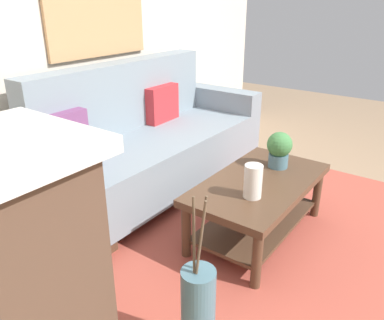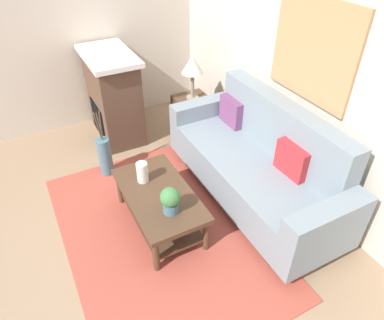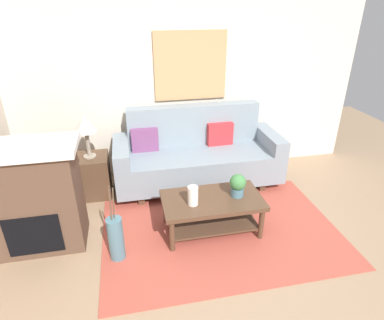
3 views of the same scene
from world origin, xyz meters
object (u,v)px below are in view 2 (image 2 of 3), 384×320
(coffee_table, at_px, (159,201))
(table_lamp, at_px, (192,66))
(throw_pillow_crimson, at_px, (292,160))
(floor_vase, at_px, (105,157))
(potted_plant_tabletop, at_px, (170,200))
(framed_painting, at_px, (313,50))
(throw_pillow_plum, at_px, (232,112))
(couch, at_px, (257,164))
(fireplace, at_px, (114,96))
(side_table, at_px, (192,117))
(tabletop_vase, at_px, (142,172))

(coffee_table, relative_size, table_lamp, 1.93)
(throw_pillow_crimson, bearing_deg, floor_vase, -135.55)
(potted_plant_tabletop, relative_size, framed_painting, 0.26)
(coffee_table, height_order, framed_painting, framed_painting)
(throw_pillow_plum, relative_size, floor_vase, 0.74)
(throw_pillow_plum, bearing_deg, floor_vase, -106.25)
(throw_pillow_plum, bearing_deg, couch, -10.10)
(couch, distance_m, potted_plant_tabletop, 1.12)
(throw_pillow_crimson, bearing_deg, fireplace, -155.04)
(throw_pillow_crimson, distance_m, floor_vase, 2.12)
(side_table, bearing_deg, tabletop_vase, -45.46)
(couch, xyz_separation_m, throw_pillow_crimson, (0.35, 0.13, 0.25))
(potted_plant_tabletop, height_order, table_lamp, table_lamp)
(throw_pillow_plum, bearing_deg, throw_pillow_crimson, 0.00)
(floor_vase, bearing_deg, side_table, 102.86)
(side_table, relative_size, floor_vase, 1.16)
(couch, height_order, table_lamp, table_lamp)
(throw_pillow_plum, bearing_deg, table_lamp, -169.07)
(tabletop_vase, xyz_separation_m, potted_plant_tabletop, (0.51, 0.06, 0.04))
(potted_plant_tabletop, bearing_deg, fireplace, 175.70)
(couch, xyz_separation_m, potted_plant_tabletop, (0.21, -1.09, 0.14))
(potted_plant_tabletop, height_order, side_table, potted_plant_tabletop)
(throw_pillow_plum, relative_size, side_table, 0.64)
(potted_plant_tabletop, bearing_deg, coffee_table, 179.58)
(potted_plant_tabletop, bearing_deg, couch, 100.75)
(side_table, bearing_deg, throw_pillow_plum, 10.93)
(fireplace, height_order, framed_painting, framed_painting)
(floor_vase, xyz_separation_m, framed_painting, (1.13, 1.79, 1.33))
(tabletop_vase, height_order, floor_vase, tabletop_vase)
(table_lamp, distance_m, framed_painting, 1.61)
(tabletop_vase, distance_m, floor_vase, 0.89)
(framed_painting, bearing_deg, tabletop_vase, -100.74)
(throw_pillow_crimson, distance_m, side_table, 1.83)
(side_table, bearing_deg, framed_painting, 18.61)
(throw_pillow_plum, xyz_separation_m, framed_painting, (0.70, 0.34, 0.89))
(throw_pillow_plum, relative_size, fireplace, 0.31)
(side_table, xyz_separation_m, framed_painting, (1.43, 0.48, 1.29))
(throw_pillow_plum, height_order, potted_plant_tabletop, throw_pillow_plum)
(couch, height_order, throw_pillow_plum, couch)
(throw_pillow_plum, height_order, table_lamp, table_lamp)
(side_table, bearing_deg, couch, 0.57)
(throw_pillow_crimson, bearing_deg, throw_pillow_plum, 180.00)
(throw_pillow_plum, height_order, floor_vase, throw_pillow_plum)
(potted_plant_tabletop, relative_size, side_table, 0.47)
(couch, relative_size, framed_painting, 2.26)
(potted_plant_tabletop, bearing_deg, tabletop_vase, -172.90)
(table_lamp, height_order, framed_painting, framed_painting)
(couch, relative_size, fireplace, 1.94)
(couch, height_order, throw_pillow_crimson, couch)
(tabletop_vase, distance_m, table_lamp, 1.66)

